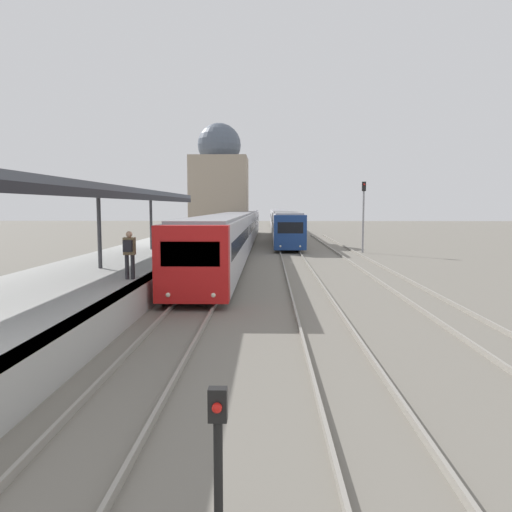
% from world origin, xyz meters
% --- Properties ---
extents(platform_canopy, '(4.00, 22.39, 3.20)m').
position_xyz_m(platform_canopy, '(-4.25, 19.98, 4.05)').
color(platform_canopy, '#4C515B').
rests_on(platform_canopy, station_platform).
extents(person_on_platform, '(0.40, 0.40, 1.66)m').
position_xyz_m(person_on_platform, '(-2.22, 16.91, 1.97)').
color(person_on_platform, '#2D2D33').
rests_on(person_on_platform, station_platform).
extents(train_near, '(2.53, 50.72, 2.99)m').
position_xyz_m(train_near, '(0.00, 41.55, 1.66)').
color(train_near, red).
rests_on(train_near, ground_plane).
extents(train_far, '(2.44, 66.54, 2.98)m').
position_xyz_m(train_far, '(4.18, 69.82, 1.66)').
color(train_far, navy).
rests_on(train_far, ground_plane).
extents(signal_post_near, '(0.20, 0.21, 1.59)m').
position_xyz_m(signal_post_near, '(2.04, 5.00, 1.00)').
color(signal_post_near, black).
rests_on(signal_post_near, ground_plane).
extents(signal_mast_far, '(0.28, 0.29, 5.33)m').
position_xyz_m(signal_mast_far, '(9.70, 37.69, 3.33)').
color(signal_mast_far, gray).
rests_on(signal_mast_far, ground_plane).
extents(distant_domed_building, '(5.71, 5.71, 11.90)m').
position_xyz_m(distant_domed_building, '(-2.46, 51.40, 5.52)').
color(distant_domed_building, gray).
rests_on(distant_domed_building, ground_plane).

